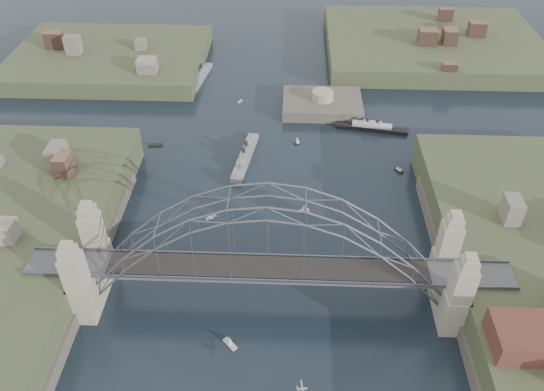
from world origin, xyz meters
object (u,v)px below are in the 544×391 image
(naval_cruiser_near, at_px, (245,156))
(bridge, at_px, (268,252))
(naval_cruiser_far, at_px, (201,76))
(fort_island, at_px, (322,110))
(ocean_liner, at_px, (372,127))

(naval_cruiser_near, bearing_deg, bridge, -80.18)
(naval_cruiser_near, height_order, naval_cruiser_far, naval_cruiser_near)
(bridge, xyz_separation_m, fort_island, (12.00, 70.00, -12.66))
(bridge, distance_m, fort_island, 72.14)
(naval_cruiser_far, distance_m, ocean_liner, 56.65)
(bridge, distance_m, naval_cruiser_near, 46.35)
(bridge, height_order, fort_island, bridge)
(fort_island, bearing_deg, naval_cruiser_far, 155.32)
(fort_island, distance_m, naval_cruiser_far, 40.44)
(naval_cruiser_near, relative_size, naval_cruiser_far, 1.14)
(bridge, relative_size, naval_cruiser_far, 4.74)
(ocean_liner, bearing_deg, bridge, -112.68)
(bridge, bearing_deg, ocean_liner, 67.32)
(naval_cruiser_near, bearing_deg, fort_island, 52.62)
(ocean_liner, bearing_deg, naval_cruiser_near, -155.00)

